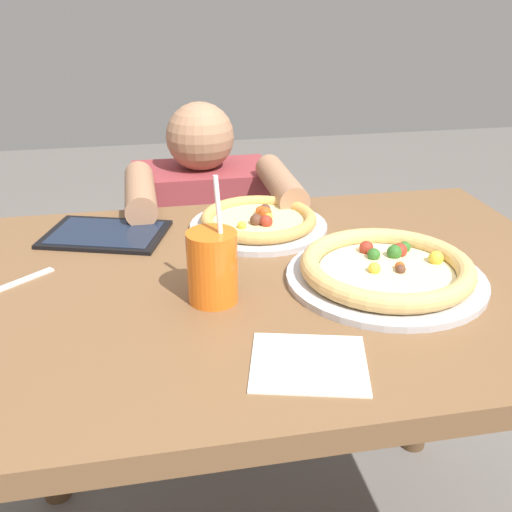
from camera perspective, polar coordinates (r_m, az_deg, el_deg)
name	(u,v)px	position (r m, az deg, el deg)	size (l,w,h in m)	color
dining_table	(272,336)	(1.15, 1.50, -7.46)	(1.15, 0.81, 0.75)	brown
pizza_near	(386,270)	(1.09, 12.05, -1.30)	(0.35, 0.35, 0.05)	#B7B7BC
pizza_far	(259,222)	(1.29, 0.24, 3.23)	(0.29, 0.29, 0.04)	#B7B7BC
drink_cup_colored	(212,267)	(0.99, -4.08, -0.98)	(0.08, 0.08, 0.21)	orange
paper_napkin	(309,363)	(0.86, 4.94, -9.91)	(0.16, 0.14, 0.00)	white
tablet	(106,234)	(1.30, -13.81, 2.00)	(0.28, 0.24, 0.01)	black
diner_seated	(206,281)	(1.79, -4.69, -2.31)	(0.40, 0.52, 0.94)	#333847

